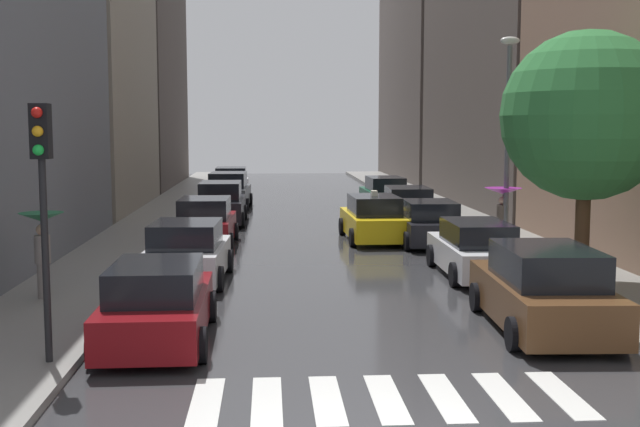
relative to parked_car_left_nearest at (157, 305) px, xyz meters
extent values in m
cube|color=#343437|center=(3.87, 18.48, -0.75)|extent=(28.00, 72.00, 0.04)
cube|color=gray|center=(-2.63, 18.48, -0.65)|extent=(3.00, 72.00, 0.15)
cube|color=gray|center=(10.37, 18.48, -0.65)|extent=(3.00, 72.00, 0.15)
cube|color=silver|center=(1.17, -3.41, -0.72)|extent=(0.45, 2.20, 0.01)
cube|color=silver|center=(2.07, -3.41, -0.72)|extent=(0.45, 2.20, 0.01)
cube|color=silver|center=(2.97, -3.41, -0.72)|extent=(0.45, 2.20, 0.01)
cube|color=silver|center=(3.87, -3.41, -0.72)|extent=(0.45, 2.20, 0.01)
cube|color=silver|center=(4.77, -3.41, -0.72)|extent=(0.45, 2.20, 0.01)
cube|color=silver|center=(5.67, -3.41, -0.72)|extent=(0.45, 2.20, 0.01)
cube|color=silver|center=(6.57, -3.41, -0.72)|extent=(0.45, 2.20, 0.01)
cube|color=#9E9384|center=(-7.13, 24.49, 9.09)|extent=(6.00, 13.23, 19.65)
cube|color=#564C47|center=(-7.13, 39.87, 9.39)|extent=(6.00, 16.25, 20.24)
cube|color=#564C47|center=(14.87, 25.66, 7.92)|extent=(6.00, 18.93, 17.30)
cube|color=#564C47|center=(14.87, 45.79, 9.33)|extent=(6.00, 19.32, 20.12)
cube|color=maroon|center=(0.00, 0.06, -0.18)|extent=(1.85, 4.49, 0.75)
cube|color=black|center=(0.00, -0.16, 0.51)|extent=(1.61, 2.48, 0.62)
cylinder|color=black|center=(-0.92, 1.53, -0.41)|extent=(0.23, 0.64, 0.64)
cylinder|color=black|center=(0.88, 1.55, -0.41)|extent=(0.23, 0.64, 0.64)
cylinder|color=black|center=(-0.88, -1.43, -0.41)|extent=(0.23, 0.64, 0.64)
cylinder|color=black|center=(0.92, -1.40, -0.41)|extent=(0.23, 0.64, 0.64)
cube|color=silver|center=(-0.04, 5.97, -0.16)|extent=(2.09, 4.12, 0.79)
cube|color=black|center=(-0.05, 5.77, 0.56)|extent=(1.78, 2.29, 0.65)
cylinder|color=black|center=(-0.94, 7.34, -0.41)|extent=(0.25, 0.65, 0.64)
cylinder|color=black|center=(0.98, 7.26, -0.41)|extent=(0.25, 0.65, 0.64)
cylinder|color=black|center=(-1.05, 4.67, -0.41)|extent=(0.25, 0.65, 0.64)
cylinder|color=black|center=(0.86, 4.59, -0.41)|extent=(0.25, 0.65, 0.64)
cube|color=maroon|center=(-0.05, 12.21, -0.14)|extent=(1.93, 4.18, 0.82)
cube|color=black|center=(-0.06, 12.00, 0.61)|extent=(1.67, 2.31, 0.67)
cylinder|color=black|center=(-0.94, 13.60, -0.41)|extent=(0.23, 0.64, 0.64)
cylinder|color=black|center=(0.90, 13.56, -0.41)|extent=(0.23, 0.64, 0.64)
cylinder|color=black|center=(-1.00, 10.86, -0.41)|extent=(0.23, 0.64, 0.64)
cylinder|color=black|center=(0.84, 10.82, -0.41)|extent=(0.23, 0.64, 0.64)
cube|color=black|center=(0.10, 18.59, -0.11)|extent=(1.90, 4.55, 0.88)
cube|color=black|center=(0.10, 18.37, 0.69)|extent=(1.66, 2.50, 0.72)
cylinder|color=black|center=(-0.83, 20.09, -0.41)|extent=(0.22, 0.64, 0.64)
cylinder|color=black|center=(1.05, 20.08, -0.41)|extent=(0.22, 0.64, 0.64)
cylinder|color=black|center=(-0.85, 17.10, -0.41)|extent=(0.22, 0.64, 0.64)
cylinder|color=black|center=(1.03, 17.09, -0.41)|extent=(0.22, 0.64, 0.64)
cube|color=#474C51|center=(0.12, 24.81, -0.10)|extent=(2.12, 4.57, 0.90)
cube|color=black|center=(0.11, 24.58, 0.72)|extent=(1.81, 2.54, 0.74)
cylinder|color=black|center=(-0.79, 26.33, -0.41)|extent=(0.25, 0.65, 0.64)
cylinder|color=black|center=(1.15, 26.25, -0.41)|extent=(0.25, 0.65, 0.64)
cylinder|color=black|center=(-0.91, 23.36, -0.41)|extent=(0.25, 0.65, 0.64)
cylinder|color=black|center=(1.03, 23.29, -0.41)|extent=(0.25, 0.65, 0.64)
cube|color=silver|center=(0.00, 30.39, -0.11)|extent=(1.89, 4.43, 0.88)
cube|color=black|center=(0.00, 30.17, 0.69)|extent=(1.66, 2.44, 0.72)
cylinder|color=black|center=(-0.94, 31.85, -0.41)|extent=(0.22, 0.64, 0.64)
cylinder|color=black|center=(0.92, 31.86, -0.41)|extent=(0.22, 0.64, 0.64)
cylinder|color=black|center=(-0.93, 28.93, -0.41)|extent=(0.22, 0.64, 0.64)
cylinder|color=black|center=(0.94, 28.94, -0.41)|extent=(0.22, 0.64, 0.64)
cube|color=brown|center=(7.60, 0.49, -0.13)|extent=(2.16, 4.86, 0.85)
cube|color=black|center=(7.59, 0.26, 0.64)|extent=(1.83, 2.70, 0.69)
cylinder|color=black|center=(6.70, 2.11, -0.41)|extent=(0.25, 0.65, 0.64)
cylinder|color=black|center=(8.65, 2.02, -0.41)|extent=(0.25, 0.65, 0.64)
cylinder|color=black|center=(6.55, -1.03, -0.41)|extent=(0.25, 0.65, 0.64)
cylinder|color=black|center=(8.50, -1.12, -0.41)|extent=(0.25, 0.65, 0.64)
cube|color=silver|center=(7.74, 6.29, -0.18)|extent=(1.82, 4.61, 0.74)
cube|color=black|center=(7.74, 6.06, 0.49)|extent=(1.58, 2.54, 0.61)
cylinder|color=black|center=(6.87, 7.82, -0.41)|extent=(0.23, 0.64, 0.64)
cylinder|color=black|center=(8.64, 7.80, -0.41)|extent=(0.23, 0.64, 0.64)
cylinder|color=black|center=(6.84, 4.78, -0.41)|extent=(0.23, 0.64, 0.64)
cylinder|color=black|center=(8.61, 4.76, -0.41)|extent=(0.23, 0.64, 0.64)
cube|color=black|center=(7.64, 12.06, -0.18)|extent=(1.98, 4.15, 0.75)
cube|color=black|center=(7.63, 11.86, 0.50)|extent=(1.70, 2.30, 0.61)
cylinder|color=black|center=(6.75, 13.44, -0.41)|extent=(0.24, 0.65, 0.64)
cylinder|color=black|center=(8.61, 13.39, -0.41)|extent=(0.24, 0.65, 0.64)
cylinder|color=black|center=(6.67, 10.74, -0.41)|extent=(0.24, 0.65, 0.64)
cylinder|color=black|center=(8.53, 10.69, -0.41)|extent=(0.24, 0.65, 0.64)
cube|color=#474C51|center=(7.85, 17.63, -0.16)|extent=(2.04, 4.60, 0.78)
cube|color=black|center=(7.84, 17.40, 0.55)|extent=(1.75, 2.55, 0.64)
cylinder|color=black|center=(6.94, 19.16, -0.41)|extent=(0.24, 0.65, 0.64)
cylinder|color=black|center=(8.85, 19.10, -0.41)|extent=(0.24, 0.65, 0.64)
cylinder|color=black|center=(6.85, 16.16, -0.41)|extent=(0.24, 0.65, 0.64)
cylinder|color=black|center=(8.75, 16.10, -0.41)|extent=(0.24, 0.65, 0.64)
cube|color=#0C4C2D|center=(7.79, 23.75, -0.15)|extent=(1.98, 4.70, 0.80)
cube|color=black|center=(7.80, 23.52, 0.57)|extent=(1.70, 2.60, 0.65)
cylinder|color=black|center=(6.82, 25.26, -0.41)|extent=(0.24, 0.65, 0.64)
cylinder|color=black|center=(8.67, 25.31, -0.41)|extent=(0.24, 0.65, 0.64)
cylinder|color=black|center=(6.91, 22.19, -0.41)|extent=(0.24, 0.65, 0.64)
cylinder|color=black|center=(8.75, 22.25, -0.41)|extent=(0.24, 0.65, 0.64)
cube|color=yellow|center=(5.85, 13.29, -0.15)|extent=(1.98, 4.67, 0.80)
cube|color=black|center=(5.86, 13.06, 0.57)|extent=(1.70, 2.58, 0.65)
cube|color=#F2EDCC|center=(5.86, 13.06, 0.99)|extent=(0.21, 0.37, 0.18)
cylinder|color=black|center=(4.88, 14.79, -0.41)|extent=(0.24, 0.65, 0.64)
cylinder|color=black|center=(6.73, 14.84, -0.41)|extent=(0.24, 0.65, 0.64)
cylinder|color=black|center=(4.97, 11.74, -0.41)|extent=(0.24, 0.65, 0.64)
cylinder|color=black|center=(6.82, 11.79, -0.41)|extent=(0.24, 0.65, 0.64)
cylinder|color=gray|center=(-3.06, 3.42, -0.17)|extent=(0.28, 0.28, 0.81)
cylinder|color=gray|center=(-3.06, 3.42, 0.56)|extent=(0.36, 0.36, 0.64)
sphere|color=tan|center=(-3.06, 3.42, 1.01)|extent=(0.25, 0.25, 0.25)
cone|color=#19723F|center=(-3.06, 3.42, 1.30)|extent=(1.00, 1.00, 0.20)
cylinder|color=#333338|center=(-3.06, 3.42, 0.93)|extent=(0.02, 0.02, 0.74)
cylinder|color=navy|center=(9.36, 9.20, -0.16)|extent=(0.28, 0.28, 0.84)
cylinder|color=brown|center=(9.36, 9.20, 0.60)|extent=(0.36, 0.36, 0.67)
sphere|color=tan|center=(9.36, 9.20, 1.06)|extent=(0.26, 0.26, 0.26)
cone|color=#8C1E8C|center=(9.36, 9.20, 1.36)|extent=(1.15, 1.15, 0.20)
cylinder|color=#333338|center=(9.36, 9.20, 0.98)|extent=(0.02, 0.02, 0.76)
cylinder|color=#513823|center=(9.86, 4.15, 0.63)|extent=(0.36, 0.36, 2.42)
sphere|color=#2D7237|center=(9.86, 4.15, 3.61)|extent=(4.16, 4.16, 4.16)
cylinder|color=black|center=(-1.58, -1.64, 1.12)|extent=(0.12, 0.12, 3.40)
cube|color=black|center=(-1.58, -1.64, 3.27)|extent=(0.30, 0.30, 0.90)
sphere|color=red|center=(-1.58, -1.82, 3.57)|extent=(0.18, 0.18, 0.18)
sphere|color=#F2A519|center=(-1.58, -1.82, 3.27)|extent=(0.18, 0.18, 0.18)
sphere|color=green|center=(-1.58, -1.82, 2.97)|extent=(0.18, 0.18, 0.18)
cylinder|color=#595B60|center=(9.42, 9.07, 2.60)|extent=(0.16, 0.16, 6.35)
ellipsoid|color=beige|center=(9.42, 9.07, 5.93)|extent=(0.60, 0.28, 0.24)
camera|label=1|loc=(2.12, -14.92, 3.35)|focal=44.68mm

